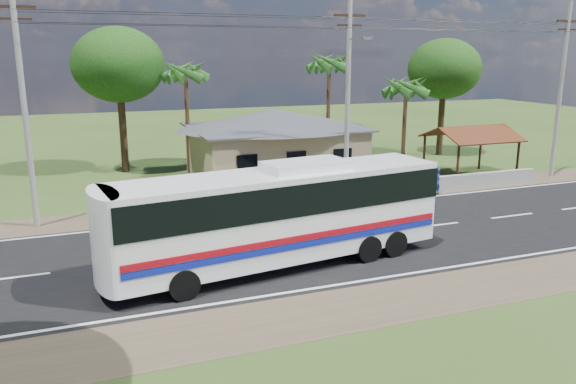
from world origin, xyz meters
name	(u,v)px	position (x,y,z in m)	size (l,w,h in m)	color
ground	(349,236)	(0.00, 0.00, 0.00)	(120.00, 120.00, 0.00)	#2E491A
road	(349,236)	(0.00, 0.00, 0.01)	(120.00, 16.00, 0.03)	black
house	(274,136)	(1.00, 13.00, 2.64)	(12.40, 10.00, 5.00)	tan
waiting_shed	(471,135)	(13.00, 8.50, 2.73)	(5.20, 4.48, 3.35)	#331E12
concrete_barrier	(486,180)	(12.00, 5.60, 0.45)	(7.00, 0.30, 0.90)	#9E9E99
utility_poles	(342,93)	(2.67, 6.49, 5.77)	(32.80, 2.22, 11.00)	#9E9E99
palm_near	(406,87)	(9.50, 11.00, 5.71)	(2.80, 2.80, 6.70)	#47301E
palm_mid	(329,64)	(6.00, 15.50, 7.16)	(2.80, 2.80, 8.20)	#47301E
palm_far	(185,72)	(-4.00, 16.00, 6.68)	(2.80, 2.80, 7.70)	#47301E
tree_behind_house	(118,65)	(-8.00, 18.00, 7.12)	(6.00, 6.00, 9.61)	#47301E
tree_behind_shed	(444,69)	(16.00, 16.00, 6.68)	(5.60, 5.60, 9.02)	#47301E
coach_bus	(281,208)	(-4.02, -2.23, 2.26)	(12.98, 4.36, 3.96)	white
motorcycle	(369,185)	(4.71, 6.85, 0.44)	(0.59, 1.69, 0.89)	black
person	(436,181)	(8.02, 5.04, 0.78)	(0.57, 0.37, 1.55)	navy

